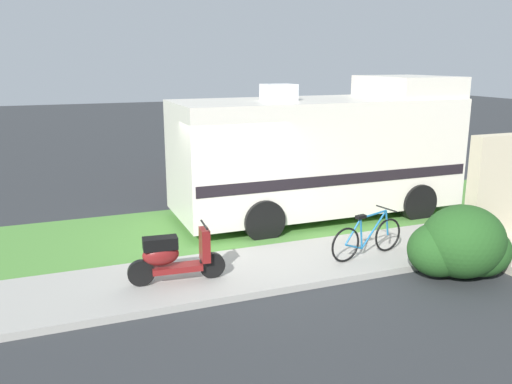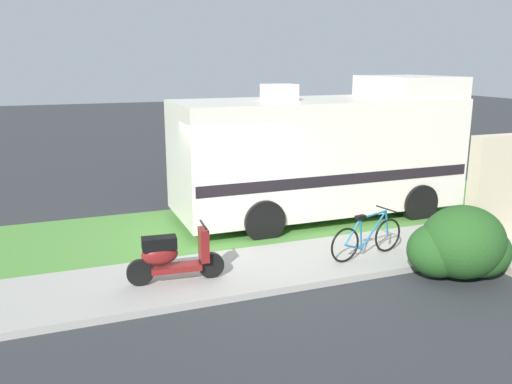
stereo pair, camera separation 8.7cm
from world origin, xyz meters
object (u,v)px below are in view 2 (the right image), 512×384
(bottle_green, at_px, (510,226))
(scooter, at_px, (172,256))
(motorhome_rv, at_px, (322,152))
(bicycle, at_px, (367,238))
(pickup_truck_near, at_px, (281,148))
(bottle_spare, at_px, (443,239))

(bottle_green, bearing_deg, scooter, -179.47)
(motorhome_rv, height_order, bicycle, motorhome_rv)
(motorhome_rv, height_order, pickup_truck_near, motorhome_rv)
(pickup_truck_near, bearing_deg, bicycle, -101.78)
(motorhome_rv, distance_m, scooter, 5.25)
(pickup_truck_near, distance_m, bottle_green, 7.80)
(scooter, bearing_deg, motorhome_rv, 33.91)
(motorhome_rv, relative_size, scooter, 4.17)
(motorhome_rv, bearing_deg, bicycle, -101.50)
(bottle_spare, bearing_deg, scooter, 179.16)
(scooter, bearing_deg, bottle_spare, -0.84)
(motorhome_rv, distance_m, bottle_spare, 3.48)
(scooter, height_order, pickup_truck_near, pickup_truck_near)
(scooter, bearing_deg, bottle_green, 0.53)
(scooter, bearing_deg, pickup_truck_near, 55.08)
(pickup_truck_near, bearing_deg, motorhome_rv, -101.96)
(bottle_spare, bearing_deg, motorhome_rv, 112.74)
(bicycle, xyz_separation_m, bottle_green, (3.75, 0.22, -0.27))
(pickup_truck_near, xyz_separation_m, bottle_green, (2.15, -7.47, -0.70))
(motorhome_rv, xyz_separation_m, bicycle, (-0.62, -3.03, -1.10))
(scooter, height_order, bottle_green, scooter)
(motorhome_rv, xyz_separation_m, bottle_spare, (1.24, -2.95, -1.37))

